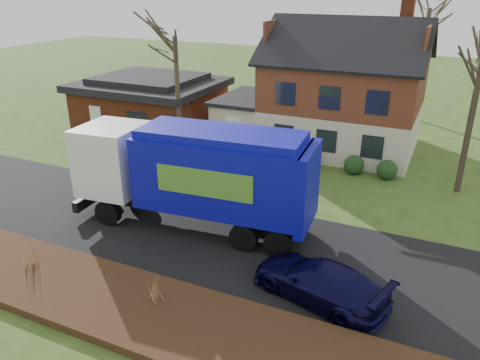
% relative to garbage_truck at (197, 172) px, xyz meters
% --- Properties ---
extents(ground, '(120.00, 120.00, 0.00)m').
position_rel_garbage_truck_xyz_m(ground, '(1.02, -0.64, -2.60)').
color(ground, '#2F4B19').
rests_on(ground, ground).
extents(road, '(80.00, 7.00, 0.02)m').
position_rel_garbage_truck_xyz_m(road, '(1.02, -0.64, -2.59)').
color(road, black).
rests_on(road, ground).
extents(mulch_verge, '(80.00, 3.50, 0.30)m').
position_rel_garbage_truck_xyz_m(mulch_verge, '(1.02, -5.94, -2.45)').
color(mulch_verge, black).
rests_on(mulch_verge, ground).
extents(main_house, '(12.95, 8.95, 9.26)m').
position_rel_garbage_truck_xyz_m(main_house, '(2.51, 13.27, 1.43)').
color(main_house, beige).
rests_on(main_house, ground).
extents(ranch_house, '(9.80, 8.20, 3.70)m').
position_rel_garbage_truck_xyz_m(ranch_house, '(-10.98, 12.36, -0.78)').
color(ranch_house, brown).
rests_on(ranch_house, ground).
extents(garbage_truck, '(10.71, 3.69, 4.50)m').
position_rel_garbage_truck_xyz_m(garbage_truck, '(0.00, 0.00, 0.00)').
color(garbage_truck, black).
rests_on(garbage_truck, ground).
extents(silver_sedan, '(4.74, 3.26, 1.48)m').
position_rel_garbage_truck_xyz_m(silver_sedan, '(0.50, 2.86, -1.86)').
color(silver_sedan, '#B9BAC1').
rests_on(silver_sedan, ground).
extents(navy_wagon, '(5.14, 3.22, 1.39)m').
position_rel_garbage_truck_xyz_m(navy_wagon, '(6.19, -2.76, -1.90)').
color(navy_wagon, '#0C0B33').
rests_on(navy_wagon, ground).
extents(tree_front_west, '(3.28, 3.28, 9.74)m').
position_rel_garbage_truck_xyz_m(tree_front_west, '(-6.22, 8.59, 5.43)').
color(tree_front_west, '#453B29').
rests_on(tree_front_west, ground).
extents(grass_clump_west, '(0.37, 0.30, 0.98)m').
position_rel_garbage_truck_xyz_m(grass_clump_west, '(-3.95, -5.64, -1.81)').
color(grass_clump_west, '#A97E4A').
rests_on(grass_clump_west, mulch_verge).
extents(grass_clump_mid, '(0.34, 0.28, 0.94)m').
position_rel_garbage_truck_xyz_m(grass_clump_mid, '(1.44, -5.46, -1.82)').
color(grass_clump_mid, '#A07547').
rests_on(grass_clump_mid, mulch_verge).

